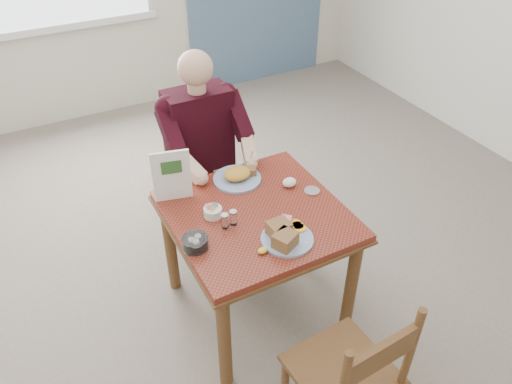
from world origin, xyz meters
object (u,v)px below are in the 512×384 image
near_plate (285,235)px  diner (204,142)px  chair_near (350,377)px  table (257,228)px  chair_far (202,177)px  far_plate (238,176)px

near_plate → diner: bearing=91.1°
chair_near → near_plate: bearing=86.6°
table → diner: diner is taller
diner → chair_near: bearing=-90.7°
chair_near → diner: diner is taller
table → chair_far: chair_far is taller
table → near_plate: 0.30m
table → diner: (0.00, 0.71, 0.17)m
diner → far_plate: bearing=-83.6°
near_plate → chair_near: bearing=-93.4°
table → far_plate: far_plate is taller
chair_near → table: bearing=88.7°
chair_near → far_plate: (0.06, 1.22, 0.30)m
table → diner: bearing=90.0°
chair_far → far_plate: 0.57m
chair_far → far_plate: chair_far is taller
diner → near_plate: diner is taller
chair_far → diner: diner is taller
chair_far → near_plate: size_ratio=2.87×
far_plate → chair_far: bearing=95.2°
diner → near_plate: bearing=-88.9°
chair_far → far_plate: size_ratio=2.81×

